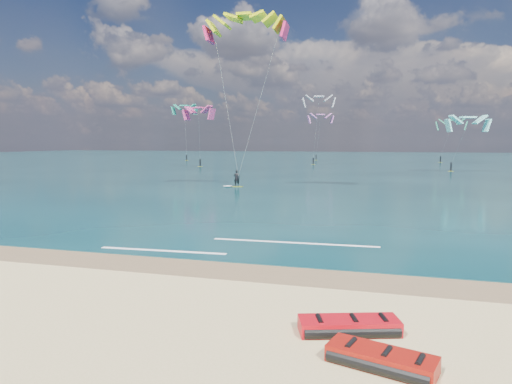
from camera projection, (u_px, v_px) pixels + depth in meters
ground at (326, 183)px, 52.84m from camera, size 320.00×320.00×0.00m
wet_sand_strip at (211, 269)px, 17.38m from camera, size 320.00×2.40×0.01m
sea at (356, 161)px, 114.17m from camera, size 320.00×200.00×0.04m
packed_kite_left at (349, 333)px, 11.57m from camera, size 2.97×1.97×0.43m
packed_kite_mid at (381, 367)px, 9.81m from camera, size 2.74×1.86×0.43m
kitesurfer_main at (241, 96)px, 44.73m from camera, size 9.24×6.37×17.78m
shoreline_foam at (241, 246)px, 21.00m from camera, size 12.21×3.64×0.01m
distant_kites at (332, 137)px, 92.56m from camera, size 85.12×41.66×13.66m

